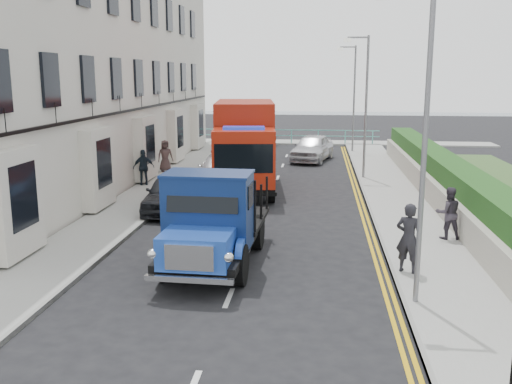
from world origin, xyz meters
name	(u,v)px	position (x,y,z in m)	size (l,w,h in m)	color
ground	(240,270)	(0.00, 0.00, 0.00)	(120.00, 120.00, 0.00)	black
pavement_west	(150,195)	(-5.20, 9.00, 0.06)	(2.40, 38.00, 0.12)	gray
pavement_east	(397,200)	(5.30, 9.00, 0.06)	(2.60, 38.00, 0.12)	gray
promenade	(292,142)	(0.00, 29.00, 0.06)	(30.00, 2.50, 0.12)	gray
sea_plane	(303,115)	(0.00, 60.00, 0.00)	(120.00, 120.00, 0.00)	#4D6269
terrace_west	(83,32)	(-9.47, 13.00, 7.17)	(6.31, 30.20, 14.25)	beige
garden_east	(445,181)	(7.21, 9.00, 0.90)	(1.45, 28.00, 1.75)	#B2AD9E
seafront_railing	(291,137)	(0.00, 28.20, 0.58)	(13.00, 0.08, 1.11)	#59B2A5
lamp_near	(420,131)	(4.18, -2.00, 4.00)	(1.23, 0.18, 7.00)	slate
lamp_mid	(364,99)	(4.18, 14.00, 4.00)	(1.23, 0.18, 7.00)	slate
lamp_far	(352,92)	(4.18, 24.00, 4.00)	(1.23, 0.18, 7.00)	slate
bedford_lorry	(210,227)	(-0.77, -0.16, 1.23)	(2.44, 5.72, 2.66)	black
red_lorry	(245,143)	(-1.31, 11.12, 2.10)	(3.41, 7.77, 3.95)	black
parked_car_front	(171,193)	(-3.57, 6.42, 0.72)	(1.70, 4.22, 1.44)	black
parked_car_mid	(204,188)	(-2.60, 7.94, 0.63)	(1.33, 3.80, 1.25)	#4C6BA3
parked_car_rear	(221,169)	(-2.60, 12.03, 0.71)	(1.99, 4.90, 1.42)	silver
seafront_car_left	(250,138)	(-2.80, 25.59, 0.74)	(2.45, 5.31, 1.48)	black
seafront_car_right	(312,148)	(1.66, 20.00, 0.81)	(1.90, 4.73, 1.61)	silver
pedestrian_east_near	(409,238)	(4.40, -0.02, 1.04)	(0.67, 0.44, 1.84)	black
pedestrian_east_far	(448,213)	(6.10, 3.27, 0.94)	(0.80, 0.62, 1.64)	#37303B
pedestrian_west_near	(144,167)	(-6.00, 10.81, 0.95)	(0.97, 0.40, 1.65)	black
pedestrian_west_far	(165,156)	(-6.00, 14.58, 0.95)	(0.81, 0.53, 1.67)	#402F2E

